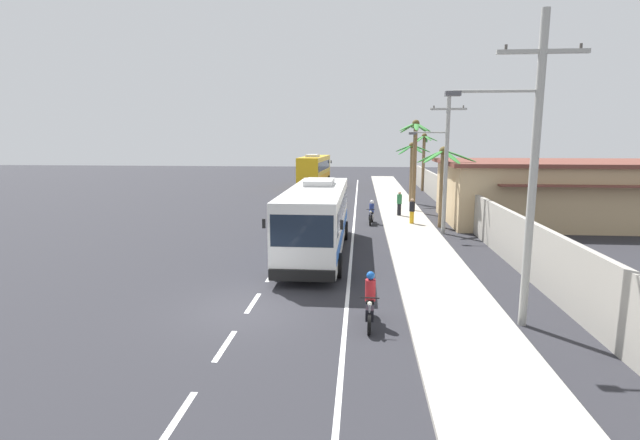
# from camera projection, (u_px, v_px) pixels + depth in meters

# --- Properties ---
(ground_plane) EXTENTS (160.00, 160.00, 0.00)m
(ground_plane) POSITION_uv_depth(u_px,v_px,m) (249.00, 310.00, 15.82)
(ground_plane) COLOR #28282D
(sidewalk_kerb) EXTENTS (3.20, 90.00, 0.14)m
(sidewalk_kerb) POSITION_uv_depth(u_px,v_px,m) (419.00, 245.00, 25.04)
(sidewalk_kerb) COLOR #A8A399
(sidewalk_kerb) RESTS_ON ground
(lane_markings) EXTENTS (3.42, 71.00, 0.01)m
(lane_markings) POSITION_uv_depth(u_px,v_px,m) (333.00, 228.00, 30.15)
(lane_markings) COLOR white
(lane_markings) RESTS_ON ground
(boundary_wall) EXTENTS (0.24, 60.00, 2.36)m
(boundary_wall) POSITION_uv_depth(u_px,v_px,m) (475.00, 214.00, 28.45)
(boundary_wall) COLOR #9E998E
(boundary_wall) RESTS_ON ground
(coach_bus_foreground) EXTENTS (3.06, 11.65, 3.57)m
(coach_bus_foreground) POSITION_uv_depth(u_px,v_px,m) (317.00, 217.00, 23.23)
(coach_bus_foreground) COLOR silver
(coach_bus_foreground) RESTS_ON ground
(coach_bus_far_lane) EXTENTS (3.27, 10.66, 3.82)m
(coach_bus_far_lane) POSITION_uv_depth(u_px,v_px,m) (314.00, 170.00, 55.57)
(coach_bus_far_lane) COLOR gold
(coach_bus_far_lane) RESTS_ON ground
(motorcycle_beside_bus) EXTENTS (0.56, 1.96, 1.66)m
(motorcycle_beside_bus) POSITION_uv_depth(u_px,v_px,m) (370.00, 304.00, 14.47)
(motorcycle_beside_bus) COLOR black
(motorcycle_beside_bus) RESTS_ON ground
(motorcycle_trailing) EXTENTS (0.56, 1.96, 1.58)m
(motorcycle_trailing) POSITION_uv_depth(u_px,v_px,m) (371.00, 214.00, 31.63)
(motorcycle_trailing) COLOR black
(motorcycle_trailing) RESTS_ON ground
(pedestrian_near_kerb) EXTENTS (0.36, 0.36, 1.73)m
(pedestrian_near_kerb) POSITION_uv_depth(u_px,v_px,m) (399.00, 203.00, 34.11)
(pedestrian_near_kerb) COLOR black
(pedestrian_near_kerb) RESTS_ON sidewalk_kerb
(pedestrian_midwalk) EXTENTS (0.36, 0.36, 1.65)m
(pedestrian_midwalk) POSITION_uv_depth(u_px,v_px,m) (412.00, 210.00, 30.90)
(pedestrian_midwalk) COLOR gold
(pedestrian_midwalk) RESTS_ON sidewalk_kerb
(utility_pole_nearest) EXTENTS (3.90, 0.24, 9.22)m
(utility_pole_nearest) POSITION_uv_depth(u_px,v_px,m) (531.00, 163.00, 13.72)
(utility_pole_nearest) COLOR #9E9E99
(utility_pole_nearest) RESTS_ON ground
(utility_pole_mid) EXTENTS (3.26, 0.24, 8.26)m
(utility_pole_mid) POSITION_uv_depth(u_px,v_px,m) (445.00, 160.00, 27.68)
(utility_pole_mid) COLOR #9E9E99
(utility_pole_mid) RESTS_ON ground
(palm_nearest) EXTENTS (2.57, 2.73, 6.17)m
(palm_nearest) POSITION_uv_depth(u_px,v_px,m) (424.00, 152.00, 50.66)
(palm_nearest) COLOR brown
(palm_nearest) RESTS_ON ground
(palm_second) EXTENTS (2.63, 2.81, 7.04)m
(palm_second) POSITION_uv_depth(u_px,v_px,m) (415.00, 147.00, 35.87)
(palm_second) COLOR brown
(palm_second) RESTS_ON ground
(palm_third) EXTENTS (3.64, 3.89, 5.16)m
(palm_third) POSITION_uv_depth(u_px,v_px,m) (443.00, 171.00, 29.76)
(palm_third) COLOR brown
(palm_third) RESTS_ON ground
(palm_fourth) EXTENTS (3.10, 3.17, 5.31)m
(palm_fourth) POSITION_uv_depth(u_px,v_px,m) (412.00, 160.00, 41.02)
(palm_fourth) COLOR brown
(palm_fourth) RESTS_ON ground
(roadside_building) EXTENTS (15.33, 9.44, 4.18)m
(roadside_building) POSITION_uv_depth(u_px,v_px,m) (556.00, 192.00, 31.70)
(roadside_building) COLOR tan
(roadside_building) RESTS_ON ground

